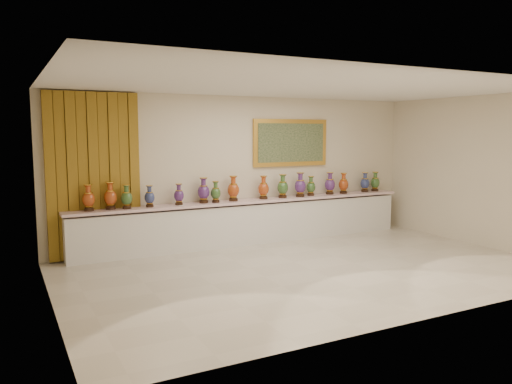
{
  "coord_description": "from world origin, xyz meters",
  "views": [
    {
      "loc": [
        -4.53,
        -6.74,
        2.27
      ],
      "look_at": [
        -0.16,
        1.7,
        1.13
      ],
      "focal_mm": 35.0,
      "sensor_mm": 36.0,
      "label": 1
    }
  ],
  "objects_px": {
    "counter": "(250,222)",
    "vase_2": "(127,198)",
    "vase_1": "(110,197)",
    "vase_0": "(89,199)"
  },
  "relations": [
    {
      "from": "vase_0",
      "to": "vase_1",
      "type": "distance_m",
      "value": 0.38
    },
    {
      "from": "vase_0",
      "to": "vase_1",
      "type": "bearing_deg",
      "value": 1.24
    },
    {
      "from": "counter",
      "to": "vase_1",
      "type": "relative_size",
      "value": 14.73
    },
    {
      "from": "vase_0",
      "to": "vase_2",
      "type": "xyz_separation_m",
      "value": [
        0.65,
        -0.05,
        -0.01
      ]
    },
    {
      "from": "counter",
      "to": "vase_2",
      "type": "distance_m",
      "value": 2.6
    },
    {
      "from": "vase_1",
      "to": "vase_2",
      "type": "xyz_separation_m",
      "value": [
        0.27,
        -0.06,
        -0.02
      ]
    },
    {
      "from": "counter",
      "to": "vase_2",
      "type": "bearing_deg",
      "value": -178.74
    },
    {
      "from": "vase_0",
      "to": "vase_1",
      "type": "relative_size",
      "value": 0.95
    },
    {
      "from": "counter",
      "to": "vase_0",
      "type": "bearing_deg",
      "value": -179.9
    },
    {
      "from": "counter",
      "to": "vase_0",
      "type": "relative_size",
      "value": 15.47
    }
  ]
}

